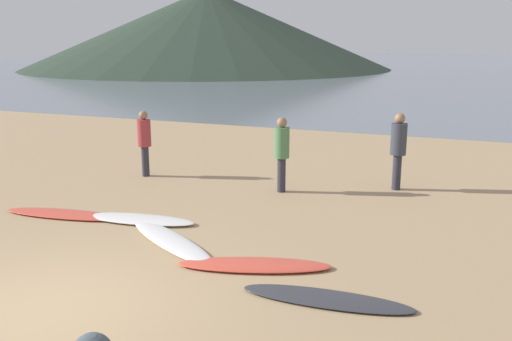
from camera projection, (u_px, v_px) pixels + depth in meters
ground_plane at (291, 160)px, 16.02m from camera, size 120.00×120.00×0.20m
ocean_water at (438, 67)px, 65.39m from camera, size 140.00×100.00×0.01m
headland_hill at (208, 29)px, 61.20m from camera, size 40.08×40.08×8.50m
surfboard_0 at (65, 214)px, 10.71m from camera, size 2.57×0.91×0.07m
surfboard_1 at (140, 219)px, 10.37m from camera, size 2.23×0.89×0.09m
surfboard_2 at (171, 241)px, 9.29m from camera, size 2.48×1.83×0.09m
surfboard_3 at (255, 265)px, 8.31m from camera, size 2.37×1.29×0.08m
surfboard_4 at (327, 299)px, 7.25m from camera, size 2.31×0.71×0.06m
person_0 at (398, 145)px, 12.34m from camera, size 0.35×0.35×1.74m
person_1 at (144, 138)px, 13.58m from camera, size 0.33×0.33×1.63m
person_2 at (282, 148)px, 12.17m from camera, size 0.34×0.34×1.67m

